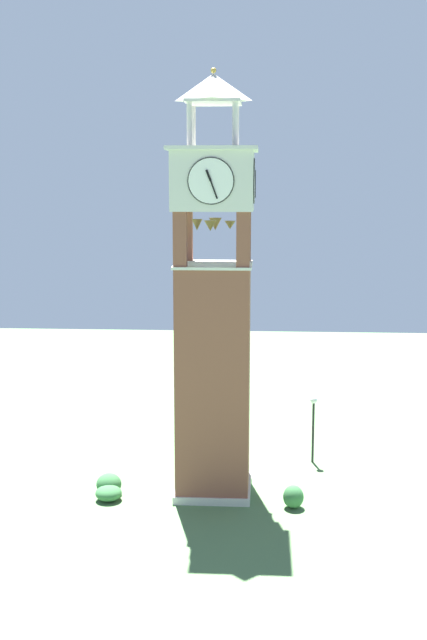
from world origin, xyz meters
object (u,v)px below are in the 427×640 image
object	(u,v)px
trash_bin	(189,445)
clock_tower	(213,325)
lamp_post	(313,416)
park_bench	(225,441)

from	to	relation	value
trash_bin	clock_tower	bearing A→B (deg)	107.12
lamp_post	trash_bin	xyz separation A→B (m)	(6.42, -1.15, -2.02)
clock_tower	trash_bin	distance (m)	9.24
clock_tower	lamp_post	distance (m)	8.30
clock_tower	trash_bin	size ratio (longest dim) A/B	23.48
park_bench	trash_bin	world-z (taller)	park_bench
park_bench	lamp_post	bearing A→B (deg)	160.94
clock_tower	park_bench	xyz separation A→B (m)	(-0.23, -5.75, -7.29)
trash_bin	lamp_post	bearing A→B (deg)	169.84
park_bench	lamp_post	xyz separation A→B (m)	(-4.55, 1.57, 1.94)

